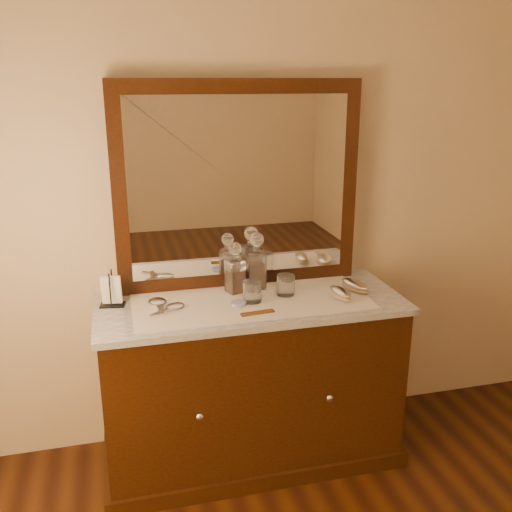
% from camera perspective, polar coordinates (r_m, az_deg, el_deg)
% --- Properties ---
extents(dresser_cabinet, '(1.40, 0.55, 0.82)m').
position_cam_1_polar(dresser_cabinet, '(2.85, -0.51, -12.73)').
color(dresser_cabinet, black).
rests_on(dresser_cabinet, floor).
extents(dresser_plinth, '(1.46, 0.59, 0.08)m').
position_cam_1_polar(dresser_plinth, '(3.06, -0.49, -18.74)').
color(dresser_plinth, black).
rests_on(dresser_plinth, floor).
extents(knob_left, '(0.04, 0.04, 0.04)m').
position_cam_1_polar(knob_left, '(2.55, -5.74, -15.85)').
color(knob_left, silver).
rests_on(knob_left, dresser_cabinet).
extents(knob_right, '(0.04, 0.04, 0.04)m').
position_cam_1_polar(knob_right, '(2.68, 7.44, -14.04)').
color(knob_right, silver).
rests_on(knob_right, dresser_cabinet).
extents(marble_top, '(1.44, 0.59, 0.03)m').
position_cam_1_polar(marble_top, '(2.67, -0.54, -4.81)').
color(marble_top, silver).
rests_on(marble_top, dresser_cabinet).
extents(mirror_frame, '(1.20, 0.08, 1.00)m').
position_cam_1_polar(mirror_frame, '(2.75, -1.80, 7.08)').
color(mirror_frame, black).
rests_on(mirror_frame, marble_top).
extents(mirror_glass, '(1.06, 0.01, 0.86)m').
position_cam_1_polar(mirror_glass, '(2.72, -1.64, 6.96)').
color(mirror_glass, white).
rests_on(mirror_glass, marble_top).
extents(lace_runner, '(1.10, 0.45, 0.00)m').
position_cam_1_polar(lace_runner, '(2.64, -0.43, -4.63)').
color(lace_runner, beige).
rests_on(lace_runner, marble_top).
extents(pin_dish, '(0.08, 0.08, 0.01)m').
position_cam_1_polar(pin_dish, '(2.60, -1.76, -4.80)').
color(pin_dish, white).
rests_on(pin_dish, lace_runner).
extents(comb, '(0.16, 0.04, 0.01)m').
position_cam_1_polar(comb, '(2.50, 0.17, -5.76)').
color(comb, brown).
rests_on(comb, lace_runner).
extents(napkin_rack, '(0.12, 0.08, 0.17)m').
position_cam_1_polar(napkin_rack, '(2.66, -14.41, -3.55)').
color(napkin_rack, black).
rests_on(napkin_rack, marble_top).
extents(decanter_left, '(0.10, 0.10, 0.25)m').
position_cam_1_polar(decanter_left, '(2.72, -2.13, -1.74)').
color(decanter_left, brown).
rests_on(decanter_left, lace_runner).
extents(decanter_right, '(0.10, 0.10, 0.28)m').
position_cam_1_polar(decanter_right, '(2.77, 0.05, -1.09)').
color(decanter_right, brown).
rests_on(decanter_right, lace_runner).
extents(brush_near, '(0.09, 0.17, 0.04)m').
position_cam_1_polar(brush_near, '(2.70, 8.55, -3.76)').
color(brush_near, tan).
rests_on(brush_near, lace_runner).
extents(brush_far, '(0.12, 0.19, 0.05)m').
position_cam_1_polar(brush_far, '(2.81, 9.96, -2.98)').
color(brush_far, tan).
rests_on(brush_far, lace_runner).
extents(hand_mirror_outer, '(0.09, 0.21, 0.02)m').
position_cam_1_polar(hand_mirror_outer, '(2.64, -9.92, -4.70)').
color(hand_mirror_outer, silver).
rests_on(hand_mirror_outer, lace_runner).
extents(hand_mirror_inner, '(0.18, 0.15, 0.02)m').
position_cam_1_polar(hand_mirror_inner, '(2.58, -8.47, -5.15)').
color(hand_mirror_inner, silver).
rests_on(hand_mirror_inner, lace_runner).
extents(tumblers, '(0.26, 0.13, 0.10)m').
position_cam_1_polar(tumblers, '(2.66, 1.33, -3.28)').
color(tumblers, white).
rests_on(tumblers, lace_runner).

